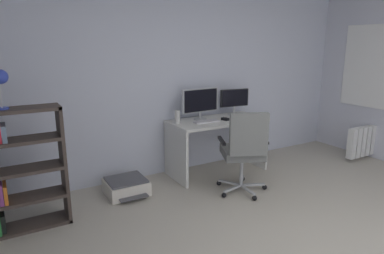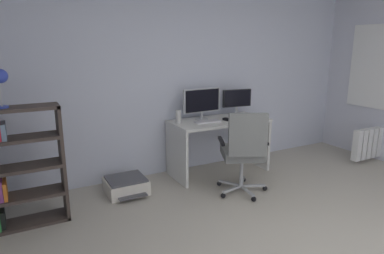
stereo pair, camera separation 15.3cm
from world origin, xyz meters
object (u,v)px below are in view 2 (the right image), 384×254
Objects in this scene: bookshelf at (7,170)px; desk_lamp at (0,79)px; computer_mouse at (227,119)px; desk at (219,135)px; monitor_secondary at (237,100)px; office_chair at (244,149)px; printer at (126,185)px; monitor_main at (202,101)px; keyboard at (208,122)px; desktop_speaker at (178,117)px; radiator at (375,142)px.

desk_lamp is at bearing 0.56° from bookshelf.
desk is at bearing 113.36° from computer_mouse.
monitor_secondary reaches higher than desk.
office_chair is 1.97× the size of printer.
bookshelf is 3.38× the size of desk_lamp.
monitor_main is 0.55× the size of office_chair.
bookshelf is at bearing -170.03° from keyboard.
monitor_main is at bearing 129.32° from computer_mouse.
desk is 3.78× the size of desk_lamp.
keyboard is 0.39m from desktop_speaker.
monitor_main is 0.62× the size of radiator.
printer is at bearing -177.53° from desk.
printer is (-1.35, -0.06, -0.45)m from desk.
monitor_main is at bearing 7.22° from desktop_speaker.
bookshelf reaches higher than monitor_secondary.
desk is 7.81× the size of desktop_speaker.
keyboard is 0.73m from office_chair.
bookshelf is (-1.99, -0.39, -0.24)m from desktop_speaker.
printer is at bearing 11.86° from bookshelf.
monitor_main is 1.60× the size of desk_lamp.
desk_lamp is at bearing 175.36° from radiator.
desk is 0.32m from keyboard.
keyboard reaches higher than printer.
desk_lamp is 0.67× the size of printer.
desk is at bearing -161.66° from monitor_secondary.
office_chair reaches higher than computer_mouse.
desk is at bearing -7.51° from desktop_speaker.
bookshelf reaches higher than radiator.
desk is 0.52m from monitor_main.
keyboard is at bearing -164.02° from desk.
printer is at bearing 12.28° from desk_lamp.
monitor_main is at bearing 10.67° from desk_lamp.
printer is at bearing -170.14° from desktop_speaker.
monitor_main is 0.47× the size of bookshelf.
monitor_secondary is 0.43× the size of office_chair.
office_chair is 2.46m from bookshelf.
desktop_speaker is at bearing 162.64° from keyboard.
radiator is (4.90, -0.40, -1.16)m from desk_lamp.
office_chair is at bearing -100.65° from desk.
office_chair is at bearing -120.15° from monitor_secondary.
bookshelf reaches higher than keyboard.
desk_lamp is (-1.94, -0.39, 0.61)m from desktop_speaker.
monitor_secondary is 1.29× the size of keyboard.
keyboard is at bearing -21.24° from desktop_speaker.
desk_lamp is (-2.52, -0.31, 0.91)m from desk.
radiator is (2.52, 0.06, -0.28)m from office_chair.
keyboard is at bearing 162.80° from computer_mouse.
keyboard is 0.28m from computer_mouse.
monitor_secondary is 2.96m from desk_lamp.
office_chair reaches higher than printer.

